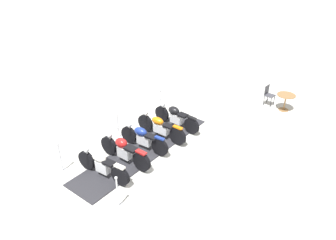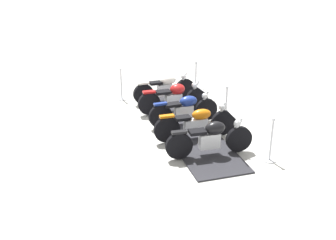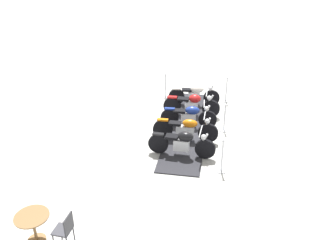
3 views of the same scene
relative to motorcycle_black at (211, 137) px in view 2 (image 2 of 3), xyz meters
name	(u,v)px [view 2 (image 2 of 3)]	position (x,y,z in m)	size (l,w,h in m)	color
ground_plane	(184,125)	(1.52, 1.29, -0.51)	(80.00, 80.00, 0.00)	silver
display_platform	(184,124)	(1.52, 1.29, -0.49)	(6.18, 1.41, 0.04)	#28282D
motorcycle_black	(211,137)	(0.00, 0.00, 0.00)	(1.43, 1.86, 0.99)	black
motorcycle_copper	(197,122)	(0.77, 0.63, -0.02)	(1.54, 1.86, 1.03)	black
motorcycle_navy	(185,109)	(1.54, 1.26, 0.00)	(1.51, 1.62, 1.00)	black
motorcycle_maroon	(174,97)	(2.31, 1.89, -0.01)	(1.53, 1.83, 1.02)	black
motorcycle_cream	(165,88)	(3.09, 2.52, -0.01)	(1.57, 1.65, 0.99)	black
stanchion_right_front	(271,147)	(0.33, -1.41, -0.16)	(0.34, 0.34, 1.13)	silver
stanchion_right_rear	(196,81)	(4.40, 1.91, -0.11)	(0.29, 0.29, 1.12)	silver
stanchion_right_mid	(226,110)	(2.36, 0.25, -0.19)	(0.36, 0.36, 1.08)	silver
stanchion_left_rear	(121,89)	(2.72, 3.98, -0.13)	(0.31, 0.31, 1.11)	silver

